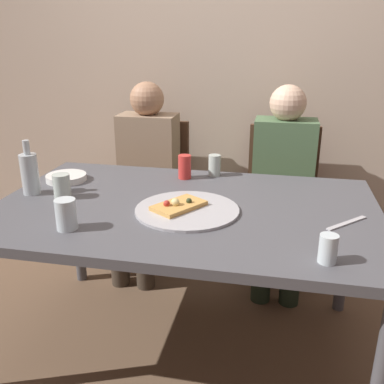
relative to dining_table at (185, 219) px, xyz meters
The scene contains 17 objects.
ground_plane 0.67m from the dining_table, ahead, with size 8.00×8.00×0.00m, color brown.
back_wall 1.37m from the dining_table, 90.00° to the left, with size 6.00×0.10×2.60m, color #BCA893.
dining_table is the anchor object (origin of this frame).
pizza_tray 0.10m from the dining_table, 69.45° to the right, with size 0.44×0.44×0.01m, color #ADADB2.
pizza_slice_last 0.11m from the dining_table, 102.31° to the right, with size 0.23×0.26×0.05m.
wine_bottle 0.75m from the dining_table, behind, with size 0.08×0.08×0.25m.
tumbler_near 0.58m from the dining_table, behind, with size 0.08×0.08×0.11m, color #B7C6BC.
tumbler_far 0.52m from the dining_table, 139.54° to the right, with size 0.08×0.08×0.12m, color silver.
wine_glass 0.69m from the dining_table, 35.07° to the right, with size 0.06×0.06×0.10m, color silver.
short_glass 0.46m from the dining_table, 82.41° to the left, with size 0.06×0.06×0.11m, color #B7C6BC.
soda_can 0.40m from the dining_table, 102.78° to the left, with size 0.07×0.07×0.12m, color red.
plate_stack 0.70m from the dining_table, 162.71° to the left, with size 0.20×0.20×0.03m, color white.
table_knife 0.67m from the dining_table, ahead, with size 0.22×0.02×0.01m, color #B7B7BC.
chair_left 1.03m from the dining_table, 115.01° to the left, with size 0.44×0.44×0.90m.
chair_right 1.02m from the dining_table, 65.68° to the left, with size 0.44×0.44×0.90m.
guest_in_sweater 0.88m from the dining_table, 119.18° to the left, with size 0.36×0.56×1.17m.
guest_in_beanie 0.87m from the dining_table, 61.59° to the left, with size 0.36×0.56×1.17m.
Camera 1 is at (0.38, -1.68, 1.42)m, focal length 40.07 mm.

